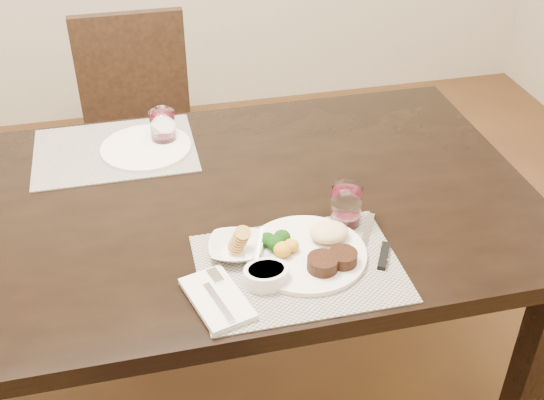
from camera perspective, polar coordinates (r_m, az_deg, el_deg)
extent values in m
plane|color=#402414|center=(2.29, -7.90, -16.06)|extent=(4.50, 4.50, 0.00)
cube|color=black|center=(1.79, -9.74, -1.31)|extent=(2.00, 1.00, 0.05)
cube|color=black|center=(2.00, 20.79, -13.39)|extent=(0.08, 0.08, 0.70)
cube|color=black|center=(2.53, 11.33, 0.20)|extent=(0.08, 0.08, 0.70)
cube|color=black|center=(2.66, -10.77, 4.19)|extent=(0.42, 0.42, 0.04)
cube|color=black|center=(2.64, -13.82, -2.47)|extent=(0.04, 0.04, 0.41)
cube|color=black|center=(2.64, -6.07, -1.44)|extent=(0.04, 0.04, 0.41)
cube|color=black|center=(2.94, -14.04, 1.72)|extent=(0.04, 0.04, 0.41)
cube|color=black|center=(2.94, -7.07, 2.64)|extent=(0.04, 0.04, 0.41)
cube|color=black|center=(2.72, -11.64, 10.62)|extent=(0.42, 0.04, 0.45)
cube|color=gray|center=(1.56, 2.28, -5.69)|extent=(0.46, 0.34, 0.00)
cube|color=gray|center=(2.04, -13.00, 4.08)|extent=(0.46, 0.34, 0.00)
cylinder|color=silver|center=(1.59, 2.84, -4.50)|extent=(0.28, 0.28, 0.01)
cylinder|color=black|center=(1.53, 4.26, -5.30)|extent=(0.07, 0.07, 0.03)
cylinder|color=black|center=(1.55, 5.94, -4.80)|extent=(0.07, 0.07, 0.03)
ellipsoid|color=#DECA85|center=(1.62, 4.78, -2.68)|extent=(0.09, 0.08, 0.04)
ellipsoid|color=#113F0C|center=(1.58, 0.32, -3.60)|extent=(0.04, 0.04, 0.04)
ellipsoid|color=orange|center=(1.56, 0.89, -4.15)|extent=(0.04, 0.04, 0.03)
cube|color=silver|center=(1.48, -4.61, -8.23)|extent=(0.15, 0.21, 0.01)
cube|color=white|center=(1.46, -4.49, -8.54)|extent=(0.05, 0.13, 0.01)
cube|color=white|center=(1.52, -4.79, -6.30)|extent=(0.04, 0.05, 0.00)
cube|color=white|center=(1.68, 8.01, -2.43)|extent=(0.08, 0.13, 0.00)
cube|color=black|center=(1.60, 9.34, -4.61)|extent=(0.06, 0.09, 0.01)
imported|color=silver|center=(1.59, -3.04, -4.03)|extent=(0.15, 0.15, 0.03)
cylinder|color=olive|center=(1.58, -3.07, -3.43)|extent=(0.04, 0.05, 0.04)
cylinder|color=silver|center=(1.51, -0.49, -6.35)|extent=(0.10, 0.10, 0.04)
cylinder|color=#0D3A0E|center=(1.50, -0.49, -5.98)|extent=(0.08, 0.08, 0.01)
cube|color=white|center=(1.54, -1.05, -3.69)|extent=(0.01, 0.07, 0.05)
cylinder|color=white|center=(1.67, 6.23, -0.41)|extent=(0.08, 0.08, 0.10)
cylinder|color=#39050E|center=(1.70, 6.15, -1.48)|extent=(0.06, 0.06, 0.03)
cylinder|color=silver|center=(2.01, -10.50, 4.32)|extent=(0.26, 0.26, 0.01)
cylinder|color=white|center=(2.02, -9.12, 6.09)|extent=(0.07, 0.07, 0.10)
cylinder|color=#39050E|center=(2.04, -9.02, 5.15)|extent=(0.06, 0.06, 0.03)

